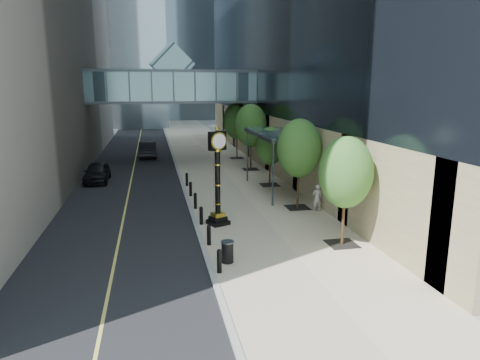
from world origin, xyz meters
The scene contains 13 objects.
ground centered at (0.00, 0.00, 0.00)m, with size 320.00×320.00×0.00m, color gray.
road centered at (-7.00, 40.00, 0.01)m, with size 8.00×180.00×0.02m, color black.
sidewalk centered at (1.00, 40.00, 0.03)m, with size 8.00×180.00×0.06m, color tan.
curb centered at (-3.00, 40.00, 0.04)m, with size 0.25×180.00×0.07m, color gray.
skywalk centered at (-3.00, 28.00, 7.71)m, with size 17.00×4.20×5.80m.
entrance_canopy centered at (3.48, 14.00, 4.19)m, with size 3.00×8.00×4.38m.
bollard_row centered at (-2.70, 9.00, 0.51)m, with size 0.20×16.20×0.90m.
street_trees centered at (3.60, 17.24, 3.81)m, with size 2.90×28.70×5.95m.
street_clock centered at (-1.79, 7.26, 2.38)m, with size 1.32×1.32×5.35m.
trash_bin centered at (-2.19, 1.96, 0.51)m, with size 0.52×0.52×0.90m, color black.
pedestrian centered at (4.50, 8.56, 0.88)m, with size 0.60×0.39×1.64m, color #A7A199.
car_near centered at (-9.62, 20.12, 0.79)m, with size 1.82×4.53×1.54m, color black.
car_far centered at (-5.64, 31.92, 0.88)m, with size 1.82×5.22×1.72m, color black.
Camera 1 is at (-5.16, -15.10, 7.49)m, focal length 32.00 mm.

